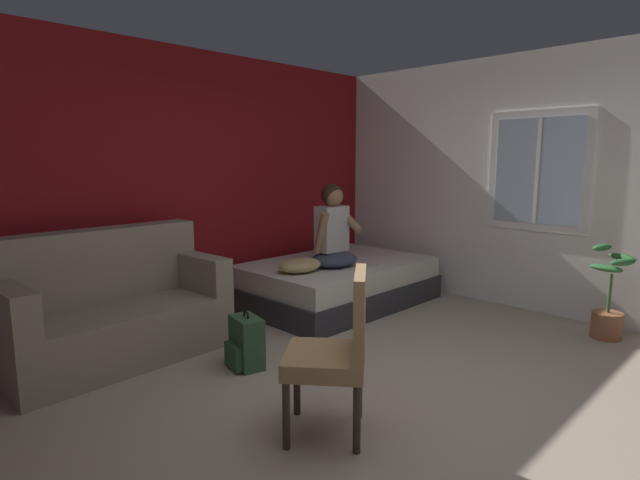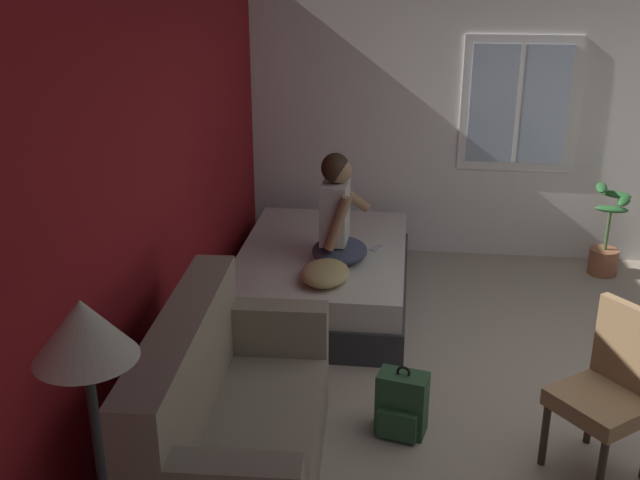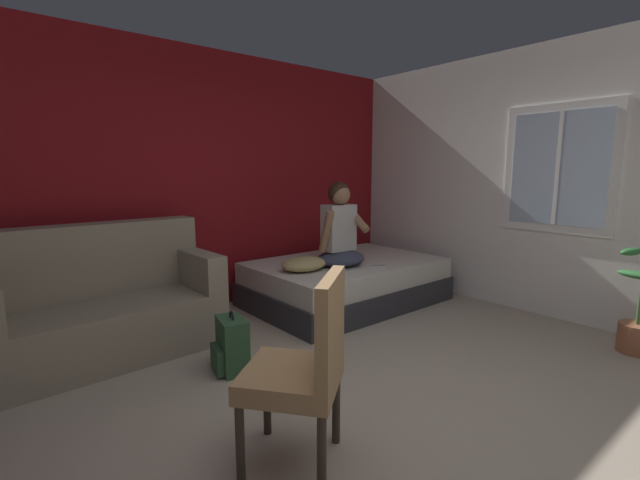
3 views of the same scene
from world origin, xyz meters
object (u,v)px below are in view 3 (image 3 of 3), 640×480
(backpack, at_px, (231,346))
(potted_plant, at_px, (638,317))
(cell_phone, at_px, (379,266))
(bed, at_px, (346,282))
(couch, at_px, (104,307))
(throw_pillow, at_px, (304,264))
(side_chair, at_px, (305,364))
(person_seated, at_px, (340,232))

(backpack, relative_size, potted_plant, 0.54)
(cell_phone, bearing_deg, bed, -142.26)
(bed, xyz_separation_m, cell_phone, (0.06, -0.44, 0.25))
(couch, distance_m, throw_pillow, 1.80)
(side_chair, height_order, cell_phone, side_chair)
(couch, xyz_separation_m, potted_plant, (3.32, -2.73, -0.09))
(potted_plant, bearing_deg, throw_pillow, 122.86)
(bed, distance_m, side_chair, 2.73)
(potted_plant, bearing_deg, side_chair, 167.19)
(person_seated, bearing_deg, couch, 170.52)
(bed, height_order, throw_pillow, throw_pillow)
(backpack, height_order, cell_phone, cell_phone)
(bed, xyz_separation_m, potted_plant, (0.89, -2.50, 0.07))
(couch, relative_size, backpack, 3.78)
(person_seated, bearing_deg, cell_phone, -47.42)
(person_seated, xyz_separation_m, potted_plant, (1.12, -2.36, -0.53))
(couch, xyz_separation_m, side_chair, (0.43, -2.07, 0.14))
(side_chair, relative_size, backpack, 2.14)
(potted_plant, bearing_deg, couch, 140.61)
(bed, relative_size, backpack, 4.57)
(bed, relative_size, person_seated, 2.39)
(backpack, xyz_separation_m, throw_pillow, (1.14, 0.60, 0.36))
(cell_phone, distance_m, potted_plant, 2.23)
(throw_pillow, relative_size, potted_plant, 0.56)
(potted_plant, bearing_deg, backpack, 146.14)
(person_seated, distance_m, backpack, 1.79)
(couch, bearing_deg, bed, -5.36)
(couch, relative_size, throw_pillow, 3.61)
(backpack, bearing_deg, bed, 21.10)
(couch, height_order, side_chair, couch)
(bed, height_order, backpack, bed)
(person_seated, bearing_deg, bed, 32.38)
(backpack, xyz_separation_m, potted_plant, (2.69, -1.81, 0.11))
(couch, height_order, cell_phone, couch)
(throw_pillow, bearing_deg, potted_plant, -57.14)
(bed, distance_m, potted_plant, 2.66)
(backpack, distance_m, cell_phone, 1.89)
(bed, bearing_deg, backpack, -158.90)
(bed, bearing_deg, person_seated, -147.62)
(throw_pillow, xyz_separation_m, cell_phone, (0.72, -0.35, -0.07))
(couch, relative_size, cell_phone, 12.02)
(side_chair, height_order, throw_pillow, side_chair)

